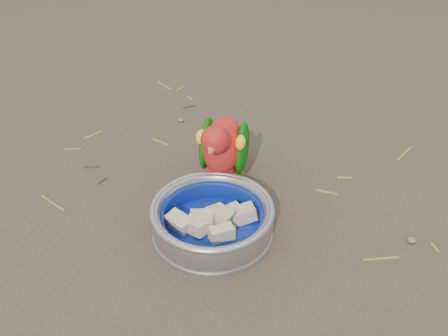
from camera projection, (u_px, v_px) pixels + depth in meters
The scene contains 6 objects.
ground at pixel (206, 236), 0.84m from camera, with size 60.00×60.00×0.00m, color #4C3B2E.
food_bowl at pixel (213, 231), 0.84m from camera, with size 0.20×0.20×0.02m, color #B2B2BA.
bowl_wall at pixel (212, 217), 0.82m from camera, with size 0.20×0.20×0.04m, color #B2B2BA, non-canonical shape.
fruit_wedges at pixel (212, 221), 0.83m from camera, with size 0.12×0.12×0.03m, color beige, non-canonical shape.
lory_parrot at pixel (222, 154), 0.91m from camera, with size 0.09×0.19×0.15m, color red, non-canonical shape.
ground_debris at pixel (201, 214), 0.88m from camera, with size 0.90×0.80×0.01m, color olive, non-canonical shape.
Camera 1 is at (0.38, -0.50, 0.58)m, focal length 40.00 mm.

